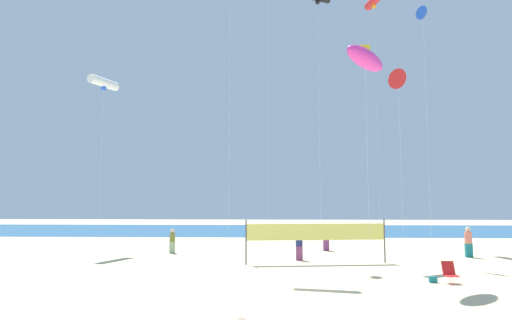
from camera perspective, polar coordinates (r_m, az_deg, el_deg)
The scene contains 14 objects.
ground_plane at distance 16.34m, azimuth 3.91°, elevation -17.67°, with size 120.00×120.00×0.00m, color beige.
ocean_band at distance 50.35m, azimuth 2.59°, elevation -9.28°, with size 120.00×20.00×0.01m, color #28608C.
beachgoer_white_shirt at distance 30.46m, azimuth 9.29°, elevation -10.00°, with size 0.42×0.42×1.82m.
beachgoer_navy_shirt at distance 25.55m, azimuth 5.76°, elevation -11.02°, with size 0.40×0.40×1.76m.
beachgoer_olive_shirt at distance 29.29m, azimuth -11.06°, elevation -10.40°, with size 0.36×0.36×1.59m.
beachgoer_coral_shirt at distance 29.70m, azimuth 26.39°, elevation -9.61°, with size 0.42×0.42×1.85m.
folding_beach_chair at distance 20.44m, azimuth 24.34°, elevation -13.38°, with size 0.52×0.65×0.89m.
volleyball_net at distance 24.27m, azimuth 8.00°, elevation -9.67°, with size 7.80×1.01×2.40m.
beach_handbag at distance 20.29m, azimuth 22.48°, elevation -14.48°, with size 0.32×0.16×0.26m, color #19727A.
kite_blue_delta at distance 31.74m, azimuth 21.30°, elevation 17.62°, with size 0.73×0.93×16.19m.
kite_magenta_inflatable at distance 21.96m, azimuth 14.29°, elevation 12.93°, with size 2.61×2.34×11.01m.
kite_red_delta at distance 27.91m, azimuth 18.39°, elevation 10.13°, with size 1.02×1.11×11.45m.
kite_red_tube at distance 40.20m, azimuth 15.39°, elevation 19.63°, with size 1.16×2.30×20.72m.
kite_white_tube at distance 33.68m, azimuth -19.60°, elevation 9.62°, with size 1.56×2.61×12.36m.
Camera 1 is at (-0.51, -15.95, 3.51)m, focal length 30.09 mm.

